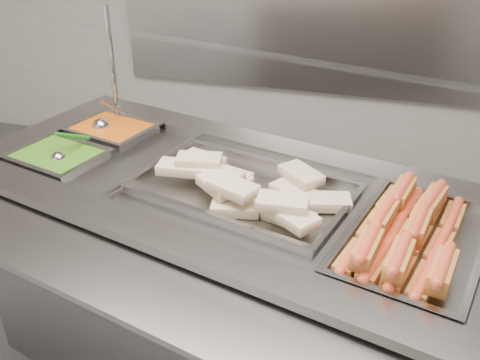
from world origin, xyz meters
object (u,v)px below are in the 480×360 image
(sneeze_guard, at_px, (261,58))
(pan_hotdogs, at_px, (414,250))
(steam_counter, at_px, (228,288))
(ladle, at_px, (102,125))
(pan_wraps, at_px, (243,194))
(serving_spoon, at_px, (61,155))

(sneeze_guard, relative_size, pan_hotdogs, 2.70)
(steam_counter, distance_m, ladle, 0.90)
(ladle, bearing_deg, sneeze_guard, -7.20)
(steam_counter, relative_size, pan_wraps, 2.67)
(steam_counter, distance_m, pan_hotdogs, 0.81)
(sneeze_guard, relative_size, ladle, 8.90)
(ladle, relative_size, serving_spoon, 1.04)
(steam_counter, bearing_deg, ladle, 154.68)
(sneeze_guard, distance_m, pan_wraps, 0.49)
(sneeze_guard, xyz_separation_m, ladle, (-0.74, 0.09, -0.39))
(steam_counter, relative_size, pan_hotdogs, 3.28)
(ladle, bearing_deg, serving_spoon, -90.51)
(serving_spoon, bearing_deg, steam_counter, -0.83)
(pan_hotdogs, bearing_deg, pan_wraps, 165.48)
(ladle, bearing_deg, pan_wraps, -24.47)
(pan_hotdogs, bearing_deg, steam_counter, 165.48)
(sneeze_guard, height_order, serving_spoon, sneeze_guard)
(steam_counter, height_order, serving_spoon, serving_spoon)
(sneeze_guard, distance_m, ladle, 0.84)
(steam_counter, height_order, pan_wraps, pan_wraps)
(pan_hotdogs, relative_size, serving_spoon, 3.43)
(pan_hotdogs, distance_m, ladle, 1.42)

